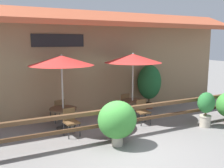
{
  "coord_description": "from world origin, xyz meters",
  "views": [
    {
      "loc": [
        -3.34,
        -5.51,
        2.93
      ],
      "look_at": [
        0.14,
        1.59,
        1.61
      ],
      "focal_mm": 40.0,
      "sensor_mm": 36.0,
      "label": 1
    }
  ],
  "objects_px": {
    "patio_umbrella_near": "(61,61)",
    "patio_umbrella_middle": "(133,58)",
    "potted_plant_broad_leaf": "(149,83)",
    "chair_near_streetside": "(71,120)",
    "dining_table_middle": "(132,104)",
    "chair_middle_wallside": "(123,102)",
    "potted_plant_entrance_palm": "(117,120)",
    "dining_table_near": "(63,112)",
    "chair_middle_streetside": "(143,110)",
    "potted_plant_corner_fern": "(206,106)",
    "chair_near_wallside": "(58,109)"
  },
  "relations": [
    {
      "from": "patio_umbrella_near",
      "to": "patio_umbrella_middle",
      "type": "bearing_deg",
      "value": -1.35
    },
    {
      "from": "potted_plant_broad_leaf",
      "to": "chair_near_streetside",
      "type": "bearing_deg",
      "value": -157.85
    },
    {
      "from": "patio_umbrella_middle",
      "to": "dining_table_middle",
      "type": "distance_m",
      "value": 1.76
    },
    {
      "from": "chair_middle_wallside",
      "to": "patio_umbrella_middle",
      "type": "bearing_deg",
      "value": 84.46
    },
    {
      "from": "chair_middle_wallside",
      "to": "potted_plant_entrance_palm",
      "type": "height_order",
      "value": "potted_plant_entrance_palm"
    },
    {
      "from": "dining_table_near",
      "to": "chair_middle_streetside",
      "type": "distance_m",
      "value": 2.83
    },
    {
      "from": "potted_plant_corner_fern",
      "to": "potted_plant_broad_leaf",
      "type": "relative_size",
      "value": 0.63
    },
    {
      "from": "patio_umbrella_middle",
      "to": "chair_middle_wallside",
      "type": "bearing_deg",
      "value": 91.57
    },
    {
      "from": "chair_near_streetside",
      "to": "chair_middle_streetside",
      "type": "relative_size",
      "value": 1.0
    },
    {
      "from": "patio_umbrella_middle",
      "to": "chair_middle_streetside",
      "type": "height_order",
      "value": "patio_umbrella_middle"
    },
    {
      "from": "patio_umbrella_near",
      "to": "chair_near_wallside",
      "type": "distance_m",
      "value": 1.99
    },
    {
      "from": "potted_plant_entrance_palm",
      "to": "dining_table_near",
      "type": "bearing_deg",
      "value": 115.64
    },
    {
      "from": "chair_near_wallside",
      "to": "dining_table_middle",
      "type": "relative_size",
      "value": 0.94
    },
    {
      "from": "dining_table_near",
      "to": "dining_table_middle",
      "type": "bearing_deg",
      "value": -1.35
    },
    {
      "from": "potted_plant_entrance_palm",
      "to": "patio_umbrella_middle",
      "type": "bearing_deg",
      "value": 49.91
    },
    {
      "from": "chair_near_streetside",
      "to": "potted_plant_entrance_palm",
      "type": "relative_size",
      "value": 0.67
    },
    {
      "from": "chair_near_wallside",
      "to": "potted_plant_entrance_palm",
      "type": "xyz_separation_m",
      "value": [
        0.99,
        -2.84,
        0.26
      ]
    },
    {
      "from": "chair_near_streetside",
      "to": "patio_umbrella_middle",
      "type": "bearing_deg",
      "value": 6.62
    },
    {
      "from": "patio_umbrella_middle",
      "to": "chair_middle_wallside",
      "type": "height_order",
      "value": "patio_umbrella_middle"
    },
    {
      "from": "potted_plant_broad_leaf",
      "to": "dining_table_near",
      "type": "bearing_deg",
      "value": -167.39
    },
    {
      "from": "dining_table_near",
      "to": "patio_umbrella_middle",
      "type": "bearing_deg",
      "value": -1.35
    },
    {
      "from": "chair_near_wallside",
      "to": "potted_plant_broad_leaf",
      "type": "height_order",
      "value": "potted_plant_broad_leaf"
    },
    {
      "from": "chair_middle_streetside",
      "to": "potted_plant_entrance_palm",
      "type": "bearing_deg",
      "value": -138.33
    },
    {
      "from": "potted_plant_broad_leaf",
      "to": "chair_near_wallside",
      "type": "bearing_deg",
      "value": -177.52
    },
    {
      "from": "chair_near_wallside",
      "to": "potted_plant_broad_leaf",
      "type": "relative_size",
      "value": 0.44
    },
    {
      "from": "patio_umbrella_middle",
      "to": "potted_plant_entrance_palm",
      "type": "height_order",
      "value": "patio_umbrella_middle"
    },
    {
      "from": "chair_near_wallside",
      "to": "dining_table_middle",
      "type": "distance_m",
      "value": 2.82
    },
    {
      "from": "chair_near_wallside",
      "to": "chair_middle_streetside",
      "type": "bearing_deg",
      "value": 136.47
    },
    {
      "from": "chair_near_streetside",
      "to": "potted_plant_entrance_palm",
      "type": "bearing_deg",
      "value": -61.88
    },
    {
      "from": "chair_near_streetside",
      "to": "chair_middle_streetside",
      "type": "height_order",
      "value": "same"
    },
    {
      "from": "patio_umbrella_near",
      "to": "dining_table_middle",
      "type": "bearing_deg",
      "value": -1.35
    },
    {
      "from": "dining_table_near",
      "to": "patio_umbrella_middle",
      "type": "height_order",
      "value": "patio_umbrella_middle"
    },
    {
      "from": "dining_table_near",
      "to": "potted_plant_entrance_palm",
      "type": "relative_size",
      "value": 0.71
    },
    {
      "from": "chair_near_wallside",
      "to": "potted_plant_entrance_palm",
      "type": "relative_size",
      "value": 0.67
    },
    {
      "from": "patio_umbrella_near",
      "to": "dining_table_near",
      "type": "height_order",
      "value": "patio_umbrella_near"
    },
    {
      "from": "chair_near_streetside",
      "to": "chair_near_wallside",
      "type": "bearing_deg",
      "value": 83.09
    },
    {
      "from": "chair_middle_streetside",
      "to": "potted_plant_broad_leaf",
      "type": "distance_m",
      "value": 2.31
    },
    {
      "from": "chair_middle_streetside",
      "to": "patio_umbrella_near",
      "type": "bearing_deg",
      "value": 168.56
    },
    {
      "from": "chair_near_wallside",
      "to": "chair_middle_streetside",
      "type": "relative_size",
      "value": 1.0
    },
    {
      "from": "chair_middle_streetside",
      "to": "potted_plant_corner_fern",
      "type": "bearing_deg",
      "value": -31.62
    },
    {
      "from": "patio_umbrella_near",
      "to": "chair_near_wallside",
      "type": "bearing_deg",
      "value": 89.16
    },
    {
      "from": "patio_umbrella_middle",
      "to": "potted_plant_entrance_palm",
      "type": "relative_size",
      "value": 1.95
    },
    {
      "from": "patio_umbrella_near",
      "to": "chair_middle_wallside",
      "type": "xyz_separation_m",
      "value": [
        2.69,
        0.62,
        -1.85
      ]
    },
    {
      "from": "dining_table_near",
      "to": "chair_near_wallside",
      "type": "relative_size",
      "value": 1.06
    },
    {
      "from": "dining_table_middle",
      "to": "potted_plant_entrance_palm",
      "type": "height_order",
      "value": "potted_plant_entrance_palm"
    },
    {
      "from": "dining_table_middle",
      "to": "potted_plant_broad_leaf",
      "type": "height_order",
      "value": "potted_plant_broad_leaf"
    },
    {
      "from": "dining_table_middle",
      "to": "patio_umbrella_near",
      "type": "bearing_deg",
      "value": 178.65
    },
    {
      "from": "patio_umbrella_middle",
      "to": "potted_plant_corner_fern",
      "type": "xyz_separation_m",
      "value": [
        1.8,
        -1.95,
        -1.6
      ]
    },
    {
      "from": "chair_near_streetside",
      "to": "chair_middle_wallside",
      "type": "relative_size",
      "value": 1.0
    },
    {
      "from": "chair_near_streetside",
      "to": "potted_plant_entrance_palm",
      "type": "height_order",
      "value": "potted_plant_entrance_palm"
    }
  ]
}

